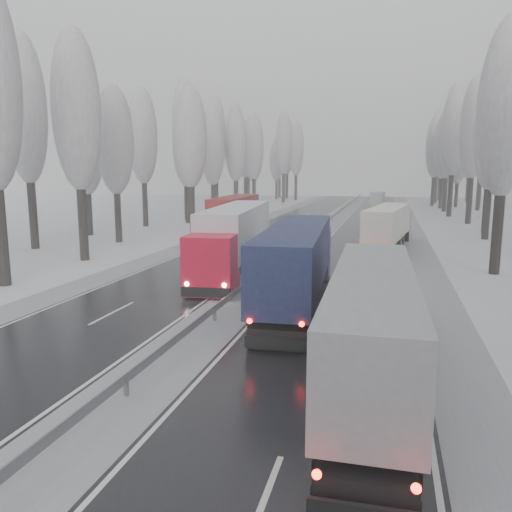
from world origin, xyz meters
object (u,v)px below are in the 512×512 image
at_px(truck_red_red, 232,214).
at_px(truck_blue_box, 299,258).
at_px(truck_cream_box, 390,224).
at_px(truck_grey_tarp, 372,313).
at_px(box_truck_distant, 377,199).
at_px(truck_red_white, 234,234).

bearing_deg(truck_red_red, truck_blue_box, -68.91).
bearing_deg(truck_cream_box, truck_grey_tarp, -83.06).
xyz_separation_m(truck_cream_box, truck_red_red, (-15.83, 4.42, 0.19)).
xyz_separation_m(truck_grey_tarp, truck_blue_box, (-3.98, 8.58, 0.20)).
xyz_separation_m(truck_blue_box, box_truck_distant, (2.10, 75.44, -0.96)).
relative_size(truck_grey_tarp, box_truck_distant, 1.91).
height_order(truck_grey_tarp, truck_red_red, truck_red_red).
height_order(truck_cream_box, truck_red_red, truck_red_red).
height_order(truck_grey_tarp, truck_cream_box, truck_cream_box).
bearing_deg(truck_blue_box, truck_cream_box, 73.65).
xyz_separation_m(box_truck_distant, truck_red_red, (-13.47, -50.78, 0.97)).
bearing_deg(box_truck_distant, truck_red_red, -101.37).
distance_m(box_truck_distant, truck_red_red, 52.54).
bearing_deg(truck_grey_tarp, box_truck_distant, 89.99).
bearing_deg(truck_red_white, truck_cream_box, 45.18).
bearing_deg(truck_blue_box, box_truck_distant, 84.49).
bearing_deg(truck_red_red, truck_cream_box, -19.24).
bearing_deg(box_truck_distant, truck_cream_box, -84.07).
distance_m(truck_blue_box, box_truck_distant, 75.47).
distance_m(truck_grey_tarp, truck_cream_box, 28.83).
height_order(truck_blue_box, truck_red_red, truck_red_red).
distance_m(truck_grey_tarp, truck_blue_box, 9.46).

